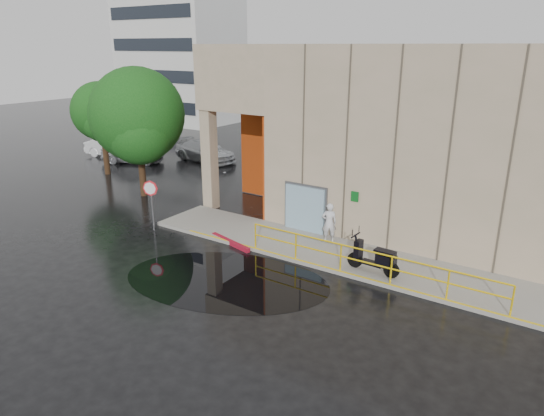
{
  "coord_description": "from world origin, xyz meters",
  "views": [
    {
      "loc": [
        10.12,
        -11.6,
        7.95
      ],
      "look_at": [
        0.41,
        3.0,
        2.04
      ],
      "focal_mm": 32.0,
      "sensor_mm": 36.0,
      "label": 1
    }
  ],
  "objects_px": {
    "car_c": "(205,151)",
    "tree_near": "(138,119)",
    "scooter": "(375,250)",
    "person": "(329,223)",
    "car_a": "(132,153)",
    "tree_far": "(101,114)",
    "stop_sign": "(151,194)",
    "red_curb": "(230,242)",
    "car_b": "(115,147)"
  },
  "relations": [
    {
      "from": "car_b",
      "to": "car_c",
      "type": "bearing_deg",
      "value": -81.64
    },
    {
      "from": "scooter",
      "to": "person",
      "type": "bearing_deg",
      "value": 151.07
    },
    {
      "from": "car_b",
      "to": "car_a",
      "type": "bearing_deg",
      "value": -116.84
    },
    {
      "from": "car_c",
      "to": "tree_far",
      "type": "bearing_deg",
      "value": 163.56
    },
    {
      "from": "person",
      "to": "car_a",
      "type": "bearing_deg",
      "value": -47.8
    },
    {
      "from": "person",
      "to": "red_curb",
      "type": "xyz_separation_m",
      "value": [
        -3.47,
        -2.22,
        -0.9
      ]
    },
    {
      "from": "red_curb",
      "to": "tree_far",
      "type": "height_order",
      "value": "tree_far"
    },
    {
      "from": "car_a",
      "to": "car_b",
      "type": "xyz_separation_m",
      "value": [
        -2.64,
        0.64,
        0.02
      ]
    },
    {
      "from": "tree_far",
      "to": "red_curb",
      "type": "bearing_deg",
      "value": -18.98
    },
    {
      "from": "stop_sign",
      "to": "tree_near",
      "type": "distance_m",
      "value": 6.04
    },
    {
      "from": "car_c",
      "to": "stop_sign",
      "type": "bearing_deg",
      "value": -141.85
    },
    {
      "from": "red_curb",
      "to": "car_b",
      "type": "xyz_separation_m",
      "value": [
        -17.65,
        8.54,
        0.66
      ]
    },
    {
      "from": "person",
      "to": "car_a",
      "type": "xyz_separation_m",
      "value": [
        -18.49,
        5.68,
        -0.26
      ]
    },
    {
      "from": "stop_sign",
      "to": "tree_near",
      "type": "relative_size",
      "value": 0.33
    },
    {
      "from": "car_a",
      "to": "tree_far",
      "type": "relative_size",
      "value": 0.73
    },
    {
      "from": "scooter",
      "to": "car_a",
      "type": "height_order",
      "value": "scooter"
    },
    {
      "from": "stop_sign",
      "to": "scooter",
      "type": "bearing_deg",
      "value": 8.71
    },
    {
      "from": "tree_near",
      "to": "car_c",
      "type": "bearing_deg",
      "value": 108.84
    },
    {
      "from": "stop_sign",
      "to": "car_b",
      "type": "height_order",
      "value": "stop_sign"
    },
    {
      "from": "red_curb",
      "to": "car_c",
      "type": "relative_size",
      "value": 0.48
    },
    {
      "from": "person",
      "to": "car_b",
      "type": "relative_size",
      "value": 0.37
    },
    {
      "from": "car_c",
      "to": "tree_far",
      "type": "relative_size",
      "value": 0.86
    },
    {
      "from": "car_b",
      "to": "person",
      "type": "bearing_deg",
      "value": -119.8
    },
    {
      "from": "tree_far",
      "to": "car_c",
      "type": "bearing_deg",
      "value": 66.78
    },
    {
      "from": "stop_sign",
      "to": "tree_near",
      "type": "bearing_deg",
      "value": 144.0
    },
    {
      "from": "car_a",
      "to": "stop_sign",
      "type": "bearing_deg",
      "value": -152.24
    },
    {
      "from": "stop_sign",
      "to": "car_a",
      "type": "xyz_separation_m",
      "value": [
        -11.12,
        8.54,
        -0.99
      ]
    },
    {
      "from": "car_b",
      "to": "stop_sign",
      "type": "bearing_deg",
      "value": -136.86
    },
    {
      "from": "red_curb",
      "to": "car_b",
      "type": "relative_size",
      "value": 0.53
    },
    {
      "from": "stop_sign",
      "to": "person",
      "type": "bearing_deg",
      "value": 23.27
    },
    {
      "from": "car_c",
      "to": "tree_near",
      "type": "height_order",
      "value": "tree_near"
    },
    {
      "from": "person",
      "to": "car_a",
      "type": "height_order",
      "value": "person"
    },
    {
      "from": "red_curb",
      "to": "scooter",
      "type": "bearing_deg",
      "value": 4.93
    },
    {
      "from": "scooter",
      "to": "car_a",
      "type": "xyz_separation_m",
      "value": [
        -21.16,
        7.37,
        -0.31
      ]
    },
    {
      "from": "car_b",
      "to": "tree_far",
      "type": "bearing_deg",
      "value": -147.77
    },
    {
      "from": "person",
      "to": "scooter",
      "type": "relative_size",
      "value": 0.83
    },
    {
      "from": "person",
      "to": "scooter",
      "type": "xyz_separation_m",
      "value": [
        2.67,
        -1.69,
        0.04
      ]
    },
    {
      "from": "stop_sign",
      "to": "red_curb",
      "type": "distance_m",
      "value": 4.27
    },
    {
      "from": "scooter",
      "to": "stop_sign",
      "type": "xyz_separation_m",
      "value": [
        -10.04,
        -1.18,
        0.68
      ]
    },
    {
      "from": "stop_sign",
      "to": "car_b",
      "type": "distance_m",
      "value": 16.57
    },
    {
      "from": "car_c",
      "to": "scooter",
      "type": "bearing_deg",
      "value": -114.85
    },
    {
      "from": "scooter",
      "to": "car_a",
      "type": "bearing_deg",
      "value": 164.11
    },
    {
      "from": "car_a",
      "to": "tree_near",
      "type": "distance_m",
      "value": 9.25
    },
    {
      "from": "stop_sign",
      "to": "car_a",
      "type": "distance_m",
      "value": 14.06
    },
    {
      "from": "scooter",
      "to": "tree_near",
      "type": "distance_m",
      "value": 14.87
    },
    {
      "from": "red_curb",
      "to": "car_b",
      "type": "bearing_deg",
      "value": 154.17
    },
    {
      "from": "person",
      "to": "stop_sign",
      "type": "distance_m",
      "value": 7.93
    },
    {
      "from": "scooter",
      "to": "tree_near",
      "type": "bearing_deg",
      "value": 174.6
    },
    {
      "from": "person",
      "to": "tree_far",
      "type": "bearing_deg",
      "value": -39.05
    },
    {
      "from": "tree_far",
      "to": "scooter",
      "type": "bearing_deg",
      "value": -11.94
    }
  ]
}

